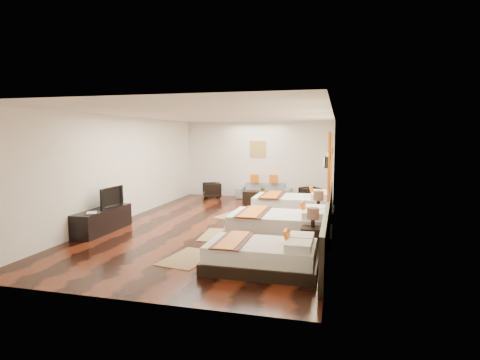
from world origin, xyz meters
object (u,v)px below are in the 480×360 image
(figurine, at_px, (118,198))
(coffee_table, at_px, (259,197))
(book, at_px, (86,213))
(bed_far, at_px, (294,205))
(nightstand_b, at_px, (318,215))
(sofa, at_px, (264,191))
(armchair_left, at_px, (212,190))
(nightstand_a, at_px, (313,236))
(bed_mid, at_px, (281,225))
(tv_console, at_px, (103,220))
(table_plant, at_px, (263,188))
(tv, at_px, (109,197))
(bed_near, at_px, (263,256))
(armchair_right, at_px, (310,195))

(figurine, relative_size, coffee_table, 0.31)
(book, xyz_separation_m, figurine, (0.00, 1.28, 0.14))
(bed_far, height_order, nightstand_b, nightstand_b)
(bed_far, bearing_deg, sofa, 116.44)
(bed_far, relative_size, armchair_left, 3.62)
(bed_far, bearing_deg, nightstand_a, -77.59)
(bed_mid, bearing_deg, book, -166.17)
(nightstand_a, bearing_deg, figurine, 167.89)
(tv_console, bearing_deg, figurine, 90.00)
(nightstand_a, bearing_deg, coffee_table, 112.33)
(table_plant, bearing_deg, book, -118.13)
(table_plant, bearing_deg, bed_mid, -74.08)
(bed_mid, distance_m, armchair_left, 6.05)
(tv, distance_m, sofa, 6.28)
(bed_near, distance_m, armchair_left, 7.90)
(sofa, bearing_deg, bed_far, -65.49)
(figurine, bearing_deg, bed_mid, -3.36)
(coffee_table, bearing_deg, bed_mid, -72.37)
(book, bearing_deg, nightstand_b, 24.58)
(armchair_right, height_order, table_plant, table_plant)
(bed_near, bearing_deg, armchair_left, 114.68)
(bed_far, xyz_separation_m, armchair_left, (-3.30, 2.49, -0.01))
(bed_near, xyz_separation_m, armchair_right, (0.31, 6.93, 0.03))
(nightstand_a, height_order, tv_console, nightstand_a)
(bed_mid, distance_m, tv_console, 4.22)
(tv, relative_size, sofa, 0.44)
(armchair_right, bearing_deg, tv, -167.82)
(figurine, bearing_deg, bed_far, 29.04)
(nightstand_a, height_order, sofa, nightstand_a)
(armchair_left, distance_m, armchair_right, 3.61)
(book, relative_size, figurine, 0.94)
(table_plant, bearing_deg, nightstand_b, -57.95)
(sofa, bearing_deg, armchair_right, -20.85)
(tv, relative_size, book, 2.97)
(bed_mid, height_order, table_plant, bed_mid)
(tv_console, bearing_deg, bed_far, 35.64)
(nightstand_a, height_order, nightstand_b, nightstand_b)
(nightstand_b, bearing_deg, coffee_table, 123.95)
(nightstand_a, bearing_deg, table_plant, 110.95)
(armchair_left, bearing_deg, armchair_right, 59.14)
(nightstand_a, relative_size, armchair_right, 1.44)
(book, distance_m, table_plant, 6.22)
(bed_far, relative_size, coffee_table, 2.28)
(nightstand_b, relative_size, book, 3.14)
(book, bearing_deg, tv_console, 90.00)
(armchair_left, bearing_deg, coffee_table, 44.39)
(book, bearing_deg, armchair_right, 52.46)
(bed_near, bearing_deg, nightstand_a, 59.86)
(nightstand_a, relative_size, book, 2.96)
(sofa, bearing_deg, table_plant, -83.70)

